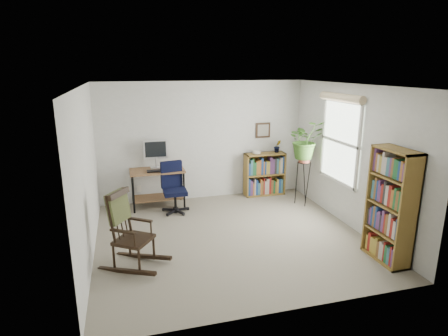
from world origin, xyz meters
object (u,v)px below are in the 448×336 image
object	(u,v)px
office_chair	(175,188)
tall_bookshelf	(391,206)
rocking_chair	(133,229)
desk	(158,188)
low_bookshelf	(264,174)

from	to	relation	value
office_chair	tall_bookshelf	bearing A→B (deg)	-53.89
office_chair	tall_bookshelf	size ratio (longest dim) A/B	0.60
rocking_chair	tall_bookshelf	world-z (taller)	tall_bookshelf
desk	tall_bookshelf	world-z (taller)	tall_bookshelf
desk	tall_bookshelf	xyz separation A→B (m)	(2.90, -2.98, 0.44)
rocking_chair	tall_bookshelf	xyz separation A→B (m)	(3.44, -0.75, 0.26)
desk	tall_bookshelf	distance (m)	4.19
office_chair	rocking_chair	bearing A→B (deg)	-123.44
desk	tall_bookshelf	size ratio (longest dim) A/B	0.64
office_chair	desk	bearing A→B (deg)	115.54
tall_bookshelf	rocking_chair	bearing A→B (deg)	167.72
desk	low_bookshelf	world-z (taller)	low_bookshelf
desk	office_chair	xyz separation A→B (m)	(0.28, -0.40, 0.11)
desk	low_bookshelf	distance (m)	2.27
rocking_chair	low_bookshelf	bearing A→B (deg)	-15.03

